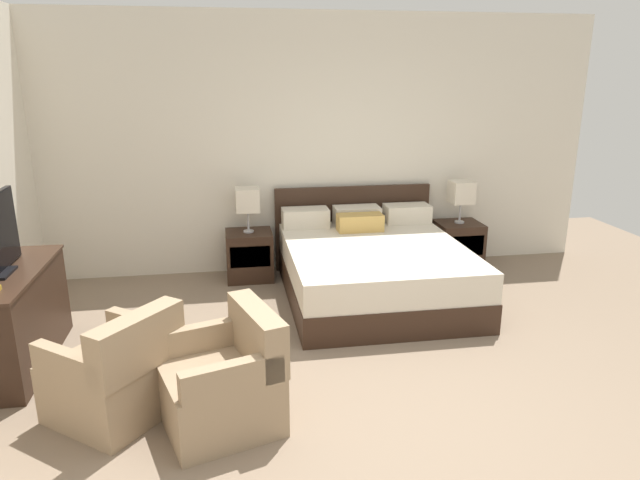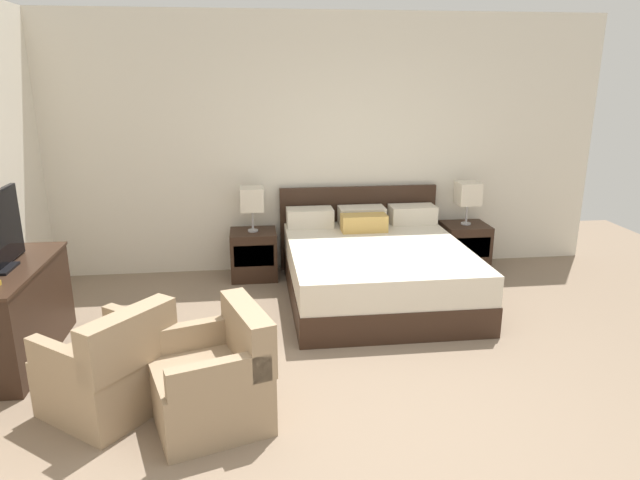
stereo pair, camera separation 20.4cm
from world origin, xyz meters
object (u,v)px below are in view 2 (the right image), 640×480
dresser (12,312)px  armchair_by_window (110,372)px  bed (375,268)px  table_lamp_right (468,194)px  table_lamp_left (252,200)px  armchair_companion (215,381)px  nightstand_left (254,254)px  nightstand_right (464,246)px

dresser → armchair_by_window: 1.25m
bed → table_lamp_right: table_lamp_right is taller
bed → table_lamp_left: 1.52m
table_lamp_right → armchair_companion: table_lamp_right is taller
table_lamp_right → dresser: bearing=-159.1°
dresser → bed: bearing=16.6°
table_lamp_left → armchair_companion: 2.78m
nightstand_left → table_lamp_right: table_lamp_right is taller
nightstand_right → table_lamp_left: size_ratio=1.09×
nightstand_right → armchair_by_window: armchair_by_window is taller
table_lamp_right → dresser: (-4.31, -1.65, -0.49)m
table_lamp_right → dresser: table_lamp_right is taller
nightstand_right → table_lamp_left: (-2.41, 0.00, 0.62)m
dresser → armchair_by_window: (0.91, -0.84, -0.11)m
nightstand_right → armchair_companion: 3.81m
bed → armchair_by_window: bearing=-141.0°
nightstand_left → table_lamp_right: bearing=0.0°
table_lamp_left → dresser: size_ratio=0.36×
dresser → armchair_by_window: dresser is taller
bed → dresser: (-3.10, -0.93, 0.09)m
table_lamp_left → dresser: 2.56m
table_lamp_right → armchair_by_window: (-3.40, -2.49, -0.60)m
table_lamp_right → armchair_companion: size_ratio=0.56×
armchair_companion → bed: bearing=53.0°
table_lamp_left → armchair_by_window: table_lamp_left is taller
dresser → armchair_by_window: size_ratio=1.38×
nightstand_right → table_lamp_right: bearing=90.0°
nightstand_right → table_lamp_left: 2.49m
bed → armchair_companion: bearing=-127.0°
table_lamp_left → table_lamp_right: 2.41m
dresser → table_lamp_left: bearing=41.0°
armchair_by_window → armchair_companion: bearing=-16.2°
armchair_companion → dresser: bearing=147.0°
nightstand_right → armchair_companion: size_ratio=0.61×
table_lamp_left → armchair_by_window: size_ratio=0.50×
nightstand_left → table_lamp_right: 2.49m
table_lamp_right → table_lamp_left: bearing=180.0°
dresser → nightstand_left: bearing=41.0°
armchair_by_window → nightstand_right: bearing=36.3°
table_lamp_left → armchair_companion: (-0.28, -2.70, -0.60)m
bed → table_lamp_left: table_lamp_left is taller
nightstand_right → armchair_companion: armchair_companion is taller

